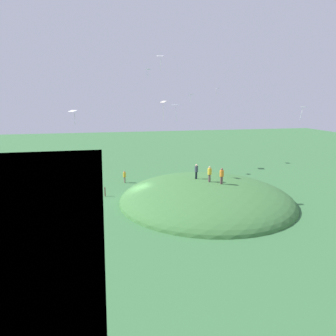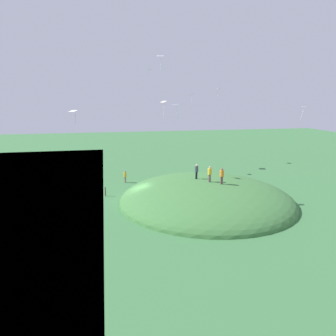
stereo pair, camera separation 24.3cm
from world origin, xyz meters
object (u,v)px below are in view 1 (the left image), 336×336
(kite_0, at_px, (73,111))
(kite_6, at_px, (163,104))
(kite_4, at_px, (218,89))
(kite_7, at_px, (176,106))
(mooring_post, at_px, (105,192))
(kite_2, at_px, (303,108))
(kite_3, at_px, (160,57))
(person_watching_kites, at_px, (124,175))
(person_with_child, at_px, (210,172))
(person_walking_path, at_px, (196,170))
(person_on_hilltop, at_px, (222,174))
(kite_1, at_px, (148,69))
(kite_5, at_px, (191,95))

(kite_0, distance_m, kite_6, 13.66)
(kite_0, relative_size, kite_4, 1.39)
(kite_7, height_order, mooring_post, kite_7)
(kite_2, xyz_separation_m, kite_4, (-3.39, 20.64, 2.96))
(kite_0, distance_m, kite_3, 16.01)
(person_watching_kites, bearing_deg, kite_2, 32.45)
(kite_0, distance_m, kite_7, 14.24)
(person_with_child, xyz_separation_m, kite_6, (-4.61, 4.16, 7.71))
(kite_3, bearing_deg, kite_0, 133.93)
(person_walking_path, bearing_deg, kite_6, 170.95)
(person_on_hilltop, relative_size, kite_3, 1.14)
(kite_1, bearing_deg, person_on_hilltop, -71.73)
(person_with_child, bearing_deg, kite_3, 129.37)
(person_on_hilltop, height_order, kite_1, kite_1)
(person_on_hilltop, bearing_deg, person_with_child, 131.09)
(kite_1, bearing_deg, person_walking_path, -76.53)
(person_on_hilltop, xyz_separation_m, kite_6, (-5.70, 5.15, 7.76))
(kite_2, height_order, kite_4, kite_4)
(person_on_hilltop, distance_m, kite_1, 22.14)
(person_watching_kites, xyz_separation_m, kite_4, (18.22, 11.31, 12.65))
(person_walking_path, distance_m, kite_7, 9.72)
(kite_7, relative_size, mooring_post, 1.84)
(kite_6, distance_m, kite_7, 4.45)
(person_with_child, distance_m, kite_5, 20.85)
(kite_2, bearing_deg, person_with_child, -172.39)
(kite_4, distance_m, kite_7, 18.58)
(kite_0, xyz_separation_m, kite_7, (13.61, -4.12, 0.80))
(kite_0, height_order, kite_2, kite_2)
(person_on_hilltop, distance_m, kite_5, 21.64)
(person_walking_path, distance_m, kite_6, 8.85)
(kite_1, relative_size, kite_2, 0.64)
(kite_5, bearing_deg, kite_0, -160.53)
(kite_7, bearing_deg, mooring_post, -163.70)
(person_watching_kites, bearing_deg, person_with_child, 5.14)
(kite_1, height_order, kite_2, kite_1)
(kite_1, bearing_deg, kite_7, -73.70)
(kite_6, bearing_deg, kite_1, 89.94)
(person_watching_kites, bearing_deg, kite_4, 87.62)
(person_on_hilltop, bearing_deg, kite_0, 135.94)
(kite_4, bearing_deg, kite_5, -149.01)
(person_walking_path, relative_size, mooring_post, 1.53)
(kite_7, bearing_deg, person_with_child, -74.70)
(person_with_child, bearing_deg, mooring_post, 119.91)
(kite_3, xyz_separation_m, kite_5, (8.49, 17.31, -3.70))
(kite_2, height_order, kite_6, kite_6)
(kite_4, bearing_deg, person_walking_path, -116.44)
(kite_5, height_order, kite_7, kite_5)
(person_on_hilltop, relative_size, kite_5, 1.28)
(person_watching_kites, bearing_deg, kite_0, -132.36)
(person_walking_path, height_order, kite_4, kite_4)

